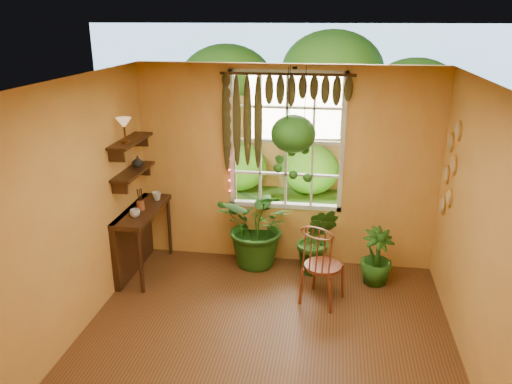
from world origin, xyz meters
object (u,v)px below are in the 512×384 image
potted_plant_left (260,225)px  windsor_chair (321,276)px  potted_plant_mid (317,240)px  hanging_basket (293,137)px  counter_ledge (136,233)px

potted_plant_left → windsor_chair: bearing=-43.6°
potted_plant_left → potted_plant_mid: potted_plant_left is taller
potted_plant_mid → hanging_basket: bearing=171.8°
windsor_chair → potted_plant_left: (-0.87, 0.82, 0.25)m
windsor_chair → potted_plant_left: 1.22m
counter_ledge → potted_plant_left: (1.59, 0.41, 0.04)m
hanging_basket → windsor_chair: bearing=-60.4°
potted_plant_mid → potted_plant_left: bearing=172.5°
hanging_basket → potted_plant_mid: bearing=-8.2°
counter_ledge → hanging_basket: (2.02, 0.36, 1.28)m
potted_plant_mid → hanging_basket: (-0.35, 0.05, 1.36)m
windsor_chair → hanging_basket: bearing=141.9°
counter_ledge → potted_plant_left: 1.65m
counter_ledge → potted_plant_mid: bearing=7.4°
counter_ledge → hanging_basket: bearing=10.0°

